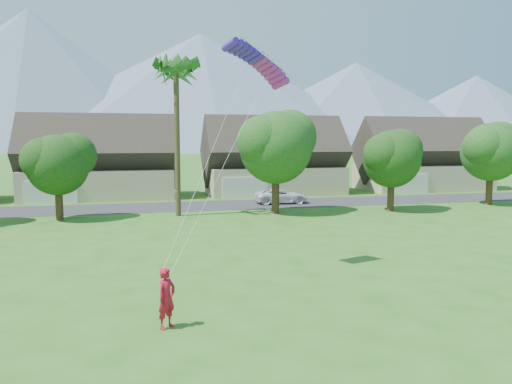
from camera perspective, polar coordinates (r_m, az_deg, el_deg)
name	(u,v)px	position (r m, az deg, el deg)	size (l,w,h in m)	color
ground	(345,374)	(14.18, 10.09, -19.83)	(500.00, 500.00, 0.00)	#2D6019
street	(195,206)	(46.36, -6.95, -1.60)	(90.00, 7.00, 0.01)	#2D2D30
kite_flyer	(167,298)	(16.89, -10.19, -11.84)	(0.73, 0.48, 2.01)	red
parked_car	(281,196)	(47.91, 2.90, -0.46)	(2.35, 5.09, 1.42)	silver
mountain_ridge	(165,95)	(273.06, -10.38, 10.81)	(540.00, 240.00, 70.00)	slate
houses_row	(190,164)	(55.01, -7.57, 3.20)	(72.75, 8.19, 8.86)	beige
tree_row	(189,155)	(39.80, -7.67, 4.19)	(62.27, 6.67, 8.45)	#47301C
fan_palm	(176,67)	(40.67, -9.14, 13.97)	(3.00, 3.00, 13.80)	#4C3D26
parafoil_kite	(258,60)	(23.57, 0.26, 14.87)	(3.47, 1.37, 0.50)	#421AC5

